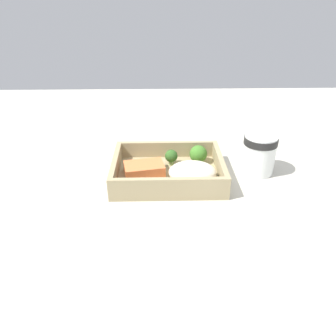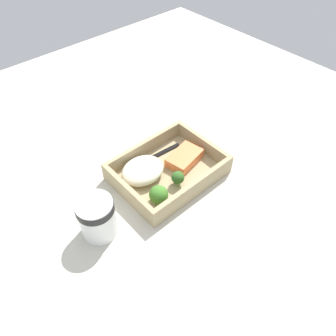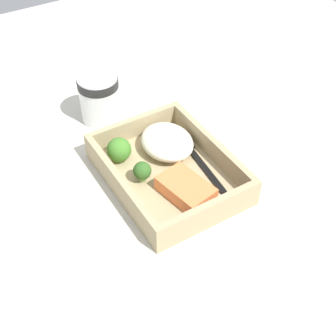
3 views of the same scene
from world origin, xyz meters
TOP-DOWN VIEW (x-y plane):
  - ground_plane at (0.00, 0.00)cm, footprint 160.00×160.00cm
  - takeout_tray at (0.00, 0.00)cm, footprint 26.25×19.96cm
  - tray_rim at (0.00, 0.00)cm, footprint 26.25×19.96cm
  - salmon_fillet at (-5.72, 0.30)cm, footprint 10.30×7.67cm
  - mashed_potatoes at (5.57, -3.17)cm, footprint 11.03×9.23cm
  - broccoli_floret_1 at (0.93, 4.60)cm, footprint 3.20×3.20cm
  - broccoli_floret_2 at (7.84, 5.54)cm, footprint 4.46×4.46cm
  - fork at (-0.05, -6.53)cm, footprint 15.89×3.14cm
  - paper_cup at (22.34, 2.44)cm, footprint 8.09×8.09cm
  - receipt_slip at (8.30, -20.63)cm, footprint 10.47×16.14cm

SIDE VIEW (x-z plane):
  - ground_plane at x=0.00cm, z-range -2.00..0.00cm
  - receipt_slip at x=8.30cm, z-range 0.00..0.24cm
  - takeout_tray at x=0.00cm, z-range 0.00..1.20cm
  - fork at x=-0.05cm, z-range 1.20..1.64cm
  - salmon_fillet at x=-5.72cm, z-range 1.20..3.82cm
  - mashed_potatoes at x=5.57cm, z-range 1.20..5.30cm
  - tray_rim at x=0.00cm, z-range 1.20..5.32cm
  - broccoli_floret_1 at x=0.93cm, z-range 1.50..5.50cm
  - broccoli_floret_2 at x=7.84cm, z-range 1.23..5.89cm
  - paper_cup at x=22.34cm, z-range 0.59..10.47cm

